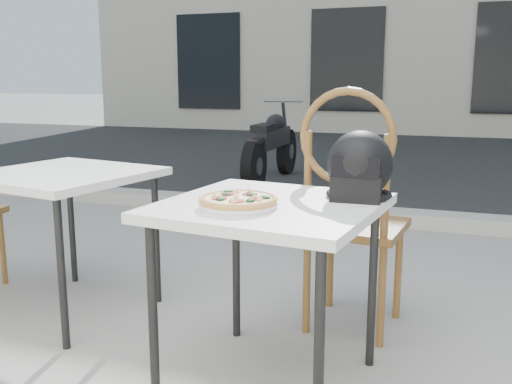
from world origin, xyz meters
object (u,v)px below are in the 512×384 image
(plate, at_px, (238,205))
(pizza, at_px, (238,199))
(helmet, at_px, (359,168))
(motorcycle, at_px, (272,147))
(cafe_table_side, at_px, (63,184))
(cafe_table_main, at_px, (270,219))
(cafe_chair_main, at_px, (352,200))

(plate, bearing_deg, pizza, 60.76)
(helmet, bearing_deg, pizza, -142.17)
(plate, height_order, helmet, helmet)
(plate, xyz_separation_m, helmet, (0.38, 0.31, 0.11))
(pizza, distance_m, motorcycle, 4.61)
(plate, distance_m, helmet, 0.50)
(helmet, height_order, cafe_table_side, helmet)
(cafe_table_main, bearing_deg, plate, -124.01)
(cafe_table_main, distance_m, motorcycle, 4.51)
(cafe_chair_main, relative_size, motorcycle, 0.61)
(cafe_table_main, distance_m, plate, 0.16)
(pizza, xyz_separation_m, cafe_chair_main, (0.29, 0.69, -0.12))
(cafe_chair_main, height_order, motorcycle, cafe_chair_main)
(plate, distance_m, cafe_chair_main, 0.75)
(cafe_table_main, xyz_separation_m, cafe_table_side, (-1.20, 0.35, 0.00))
(cafe_chair_main, bearing_deg, plate, 73.55)
(cafe_table_main, relative_size, plate, 2.31)
(plate, distance_m, cafe_table_side, 1.21)
(cafe_table_main, distance_m, cafe_chair_main, 0.61)
(cafe_table_main, distance_m, cafe_table_side, 1.25)
(cafe_table_main, bearing_deg, cafe_chair_main, 70.34)
(cafe_table_main, xyz_separation_m, pizza, (-0.08, -0.12, 0.09))
(helmet, xyz_separation_m, cafe_chair_main, (-0.09, 0.38, -0.21))
(pizza, distance_m, cafe_table_side, 1.21)
(cafe_table_side, bearing_deg, plate, -22.63)
(pizza, distance_m, helmet, 0.50)
(pizza, height_order, helmet, helmet)
(cafe_table_main, bearing_deg, helmet, 32.87)
(pizza, height_order, cafe_chair_main, cafe_chair_main)
(cafe_chair_main, xyz_separation_m, motorcycle, (-1.58, 3.72, -0.22))
(cafe_table_side, xyz_separation_m, motorcycle, (-0.18, 3.94, -0.25))
(helmet, relative_size, cafe_chair_main, 0.24)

